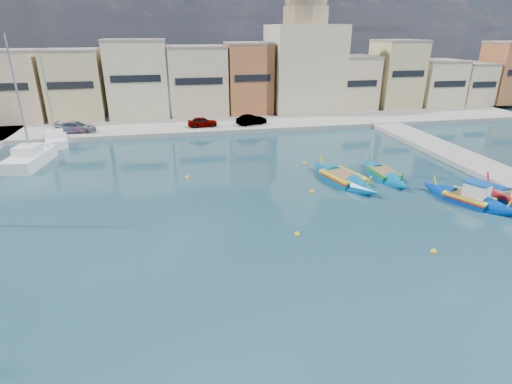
{
  "coord_description": "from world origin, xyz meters",
  "views": [
    {
      "loc": [
        -9.19,
        -19.33,
        11.96
      ],
      "look_at": [
        -4.06,
        6.0,
        1.4
      ],
      "focal_mm": 28.0,
      "sensor_mm": 36.0,
      "label": 1
    }
  ],
  "objects_px": {
    "luzzu_cyan_mid": "(384,175)",
    "yacht_midnorth": "(39,154)",
    "luzzu_blue_cabin": "(469,199)",
    "luzzu_green": "(343,179)",
    "yacht_north": "(56,137)",
    "church_block": "(304,55)"
  },
  "relations": [
    {
      "from": "luzzu_green",
      "to": "yacht_north",
      "type": "xyz_separation_m",
      "value": [
        -27.04,
        19.28,
        0.11
      ]
    },
    {
      "from": "yacht_north",
      "to": "luzzu_cyan_mid",
      "type": "bearing_deg",
      "value": -31.23
    },
    {
      "from": "luzzu_blue_cabin",
      "to": "luzzu_cyan_mid",
      "type": "height_order",
      "value": "luzzu_blue_cabin"
    },
    {
      "from": "church_block",
      "to": "luzzu_green",
      "type": "height_order",
      "value": "church_block"
    },
    {
      "from": "luzzu_cyan_mid",
      "to": "yacht_north",
      "type": "xyz_separation_m",
      "value": [
        -31.06,
        18.83,
        0.17
      ]
    },
    {
      "from": "luzzu_green",
      "to": "yacht_north",
      "type": "relative_size",
      "value": 0.87
    },
    {
      "from": "luzzu_green",
      "to": "yacht_north",
      "type": "height_order",
      "value": "yacht_north"
    },
    {
      "from": "yacht_midnorth",
      "to": "yacht_north",
      "type": "bearing_deg",
      "value": 90.98
    },
    {
      "from": "luzzu_green",
      "to": "yacht_midnorth",
      "type": "bearing_deg",
      "value": 155.79
    },
    {
      "from": "luzzu_cyan_mid",
      "to": "yacht_midnorth",
      "type": "height_order",
      "value": "yacht_midnorth"
    },
    {
      "from": "luzzu_cyan_mid",
      "to": "yacht_north",
      "type": "distance_m",
      "value": 36.32
    },
    {
      "from": "luzzu_cyan_mid",
      "to": "church_block",
      "type": "bearing_deg",
      "value": 86.47
    },
    {
      "from": "luzzu_blue_cabin",
      "to": "luzzu_cyan_mid",
      "type": "bearing_deg",
      "value": 118.54
    },
    {
      "from": "luzzu_blue_cabin",
      "to": "luzzu_green",
      "type": "relative_size",
      "value": 0.86
    },
    {
      "from": "yacht_midnorth",
      "to": "luzzu_green",
      "type": "bearing_deg",
      "value": -24.21
    },
    {
      "from": "yacht_north",
      "to": "yacht_midnorth",
      "type": "bearing_deg",
      "value": -89.02
    },
    {
      "from": "yacht_north",
      "to": "luzzu_green",
      "type": "bearing_deg",
      "value": -35.5
    },
    {
      "from": "church_block",
      "to": "luzzu_cyan_mid",
      "type": "bearing_deg",
      "value": -93.53
    },
    {
      "from": "church_block",
      "to": "luzzu_cyan_mid",
      "type": "relative_size",
      "value": 2.51
    },
    {
      "from": "luzzu_blue_cabin",
      "to": "yacht_north",
      "type": "relative_size",
      "value": 0.75
    },
    {
      "from": "church_block",
      "to": "yacht_midnorth",
      "type": "relative_size",
      "value": 1.51
    },
    {
      "from": "luzzu_green",
      "to": "yacht_midnorth",
      "type": "distance_m",
      "value": 29.52
    }
  ]
}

